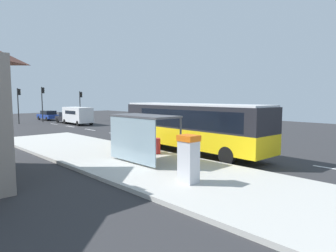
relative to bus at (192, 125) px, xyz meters
name	(u,v)px	position (x,y,z in m)	size (l,w,h in m)	color
ground_plane	(113,134)	(1.71, 11.95, -1.86)	(56.00, 92.00, 0.04)	#2D2D30
sidewalk_platform	(135,162)	(-4.69, -0.05, -1.75)	(6.20, 30.00, 0.18)	beige
lane_stripe_seg_0	(336,169)	(1.96, -8.05, -1.84)	(0.16, 2.20, 0.01)	silver
lane_stripe_seg_1	(248,155)	(1.96, -3.05, -1.84)	(0.16, 2.20, 0.01)	silver
lane_stripe_seg_2	(189,146)	(1.96, 1.95, -1.84)	(0.16, 2.20, 0.01)	silver
lane_stripe_seg_3	(147,139)	(1.96, 6.95, -1.84)	(0.16, 2.20, 0.01)	silver
lane_stripe_seg_4	(115,134)	(1.96, 11.95, -1.84)	(0.16, 2.20, 0.01)	silver
lane_stripe_seg_5	(90,130)	(1.96, 16.95, -1.84)	(0.16, 2.20, 0.01)	silver
lane_stripe_seg_6	(70,127)	(1.96, 21.95, -1.84)	(0.16, 2.20, 0.01)	silver
lane_stripe_seg_7	(54,124)	(1.96, 26.95, -1.84)	(0.16, 2.20, 0.01)	silver
bus	(192,125)	(0.00, 0.00, 0.00)	(2.87, 11.09, 3.21)	yellow
white_van	(78,114)	(3.91, 23.82, -0.50)	(2.15, 5.25, 2.30)	white
sedan_near	(48,115)	(4.01, 34.05, -1.05)	(1.99, 4.47, 1.52)	navy
sedan_far	(68,117)	(4.01, 27.04, -1.05)	(1.87, 4.41, 1.52)	black
ticket_machine	(189,158)	(-5.62, -4.89, -0.67)	(0.66, 0.76, 1.94)	silver
recycling_bin_red	(156,146)	(-2.49, 0.66, -1.19)	(0.52, 0.52, 0.95)	red
recycling_bin_yellow	(149,145)	(-2.49, 1.36, -1.19)	(0.52, 0.52, 0.95)	yellow
recycling_bin_green	(142,143)	(-2.49, 2.06, -1.19)	(0.52, 0.52, 0.95)	green
recycling_bin_orange	(135,142)	(-2.49, 2.76, -1.19)	(0.52, 0.52, 0.95)	orange
traffic_light_near_side	(81,101)	(7.22, 29.34, 1.19)	(0.49, 0.28, 4.52)	#2D2D2D
traffic_light_far_side	(19,100)	(-1.39, 30.14, 1.38)	(0.49, 0.28, 4.83)	#2D2D2D
traffic_light_median	(43,99)	(2.11, 30.94, 1.55)	(0.49, 0.28, 5.11)	#2D2D2D
bus_shelter	(139,126)	(-4.70, -0.54, 0.25)	(1.80, 4.00, 2.50)	#4C4C51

